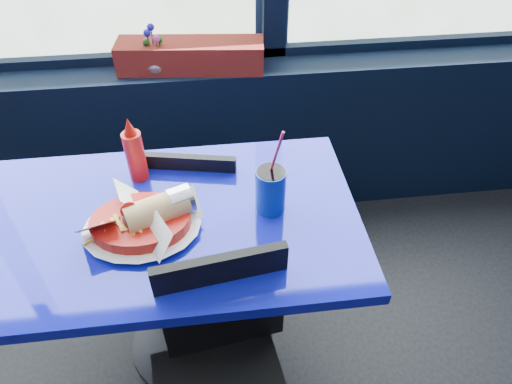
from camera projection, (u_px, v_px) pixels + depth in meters
name	position (u px, v px, depth m)	size (l,w,h in m)	color
window_sill	(116.00, 146.00, 2.23)	(5.00, 0.26, 0.80)	black
near_table	(170.00, 257.00, 1.51)	(1.20, 0.70, 0.75)	black
chair_near_front	(224.00, 365.00, 1.32)	(0.43, 0.43, 0.84)	black
chair_near_back	(188.00, 208.00, 1.82)	(0.43, 0.43, 0.80)	black
planter_box	(191.00, 56.00, 1.93)	(0.61, 0.15, 0.12)	maroon
flower_vase	(155.00, 59.00, 1.90)	(0.11, 0.12, 0.21)	silver
food_basket	(143.00, 221.00, 1.32)	(0.32, 0.31, 0.11)	#AC120B
ketchup_bottle	(135.00, 153.00, 1.46)	(0.06, 0.06, 0.23)	#AC120B
soda_cup	(271.00, 189.00, 1.37)	(0.09, 0.09, 0.31)	#0D2D96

